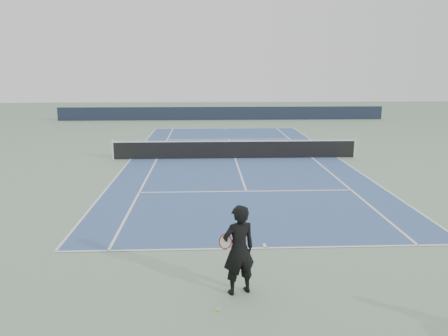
{
  "coord_description": "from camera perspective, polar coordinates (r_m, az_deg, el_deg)",
  "views": [
    {
      "loc": [
        -1.56,
        -22.59,
        4.64
      ],
      "look_at": [
        -0.89,
        -7.08,
        1.1
      ],
      "focal_mm": 35.0,
      "sensor_mm": 36.0,
      "label": 1
    }
  ],
  "objects": [
    {
      "name": "ground",
      "position": [
        23.11,
        1.45,
        1.26
      ],
      "size": [
        80.0,
        80.0,
        0.0
      ],
      "primitive_type": "plane",
      "color": "gray"
    },
    {
      "name": "court_surface",
      "position": [
        23.11,
        1.45,
        1.28
      ],
      "size": [
        10.97,
        23.77,
        0.01
      ],
      "primitive_type": "cube",
      "color": "#3A5789",
      "rests_on": "ground"
    },
    {
      "name": "tennis_net",
      "position": [
        23.02,
        1.46,
        2.49
      ],
      "size": [
        12.9,
        0.1,
        1.07
      ],
      "color": "silver",
      "rests_on": "ground"
    },
    {
      "name": "windscreen_far",
      "position": [
        40.7,
        -0.27,
        7.15
      ],
      "size": [
        30.0,
        0.25,
        1.2
      ],
      "primitive_type": "cube",
      "color": "black",
      "rests_on": "ground"
    },
    {
      "name": "tennis_player",
      "position": [
        9.21,
        1.93,
        -10.62
      ],
      "size": [
        0.88,
        0.74,
        1.94
      ],
      "color": "black",
      "rests_on": "ground"
    },
    {
      "name": "tennis_ball",
      "position": [
        8.98,
        -0.86,
        -18.01
      ],
      "size": [
        0.07,
        0.07,
        0.07
      ],
      "primitive_type": "sphere",
      "color": "#C3E72F",
      "rests_on": "ground"
    }
  ]
}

